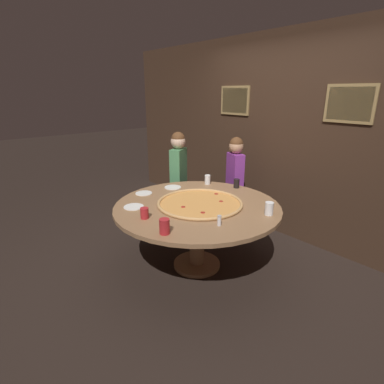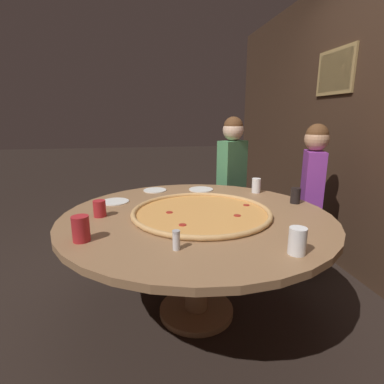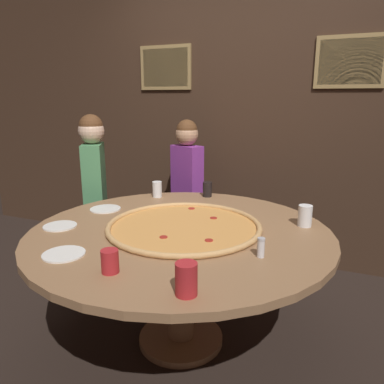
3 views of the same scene
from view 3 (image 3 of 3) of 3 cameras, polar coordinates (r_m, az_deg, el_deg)
ground_plane at (r=2.53m, az=-1.69°, el=-21.66°), size 24.00×24.00×0.00m
back_wall at (r=3.44m, az=8.59°, el=11.14°), size 6.40×0.08×2.60m
dining_table at (r=2.22m, az=-1.81°, el=-8.49°), size 1.74×1.74×0.74m
giant_pizza at (r=2.19m, az=-1.23°, el=-5.21°), size 0.91×0.91×0.03m
drink_cup_centre_back at (r=2.87m, az=-5.33°, el=0.41°), size 0.07×0.07×0.12m
drink_cup_by_shaker at (r=1.48m, az=-0.88°, el=-13.13°), size 0.09×0.09×0.13m
drink_cup_near_right at (r=2.31m, az=16.84°, el=-3.49°), size 0.08×0.08×0.13m
drink_cup_beside_pizza at (r=1.69m, az=-12.40°, el=-10.27°), size 0.08×0.08×0.10m
drink_cup_far_left at (r=2.87m, az=2.36°, el=0.42°), size 0.07×0.07×0.11m
white_plate_near_front at (r=2.62m, az=-13.06°, el=-2.53°), size 0.21×0.21×0.01m
white_plate_left_side at (r=2.36m, az=-19.47°, el=-4.91°), size 0.19×0.19×0.01m
white_plate_right_side at (r=1.95m, az=-18.95°, el=-8.93°), size 0.21×0.21×0.01m
condiment_shaker at (r=1.83m, az=10.46°, el=-8.30°), size 0.04×0.04×0.10m
diner_far_left at (r=3.14m, az=-14.57°, el=0.65°), size 0.27×0.36×1.36m
diner_side_left at (r=3.29m, az=-0.76°, el=1.18°), size 0.34×0.23×1.30m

